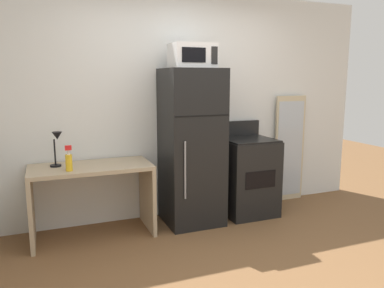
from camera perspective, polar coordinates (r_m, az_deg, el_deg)
name	(u,v)px	position (r m, az deg, el deg)	size (l,w,h in m)	color
ground_plane	(246,277)	(3.35, 8.15, -19.25)	(12.00, 12.00, 0.00)	brown
wall_back_white	(177,106)	(4.49, -2.25, 5.75)	(5.00, 0.10, 2.60)	silver
desk	(92,187)	(4.03, -14.92, -6.23)	(1.21, 0.59, 0.75)	tan
desk_lamp	(57,143)	(3.98, -19.78, 0.13)	(0.14, 0.12, 0.35)	black
spray_bottle	(69,161)	(3.78, -18.12, -2.44)	(0.06, 0.06, 0.25)	yellow
refrigerator	(192,147)	(4.21, -0.06, -0.50)	(0.62, 0.64, 1.73)	black
microwave	(192,56)	(4.12, 0.05, 13.18)	(0.46, 0.35, 0.26)	silver
oven_range	(247,176)	(4.61, 8.32, -4.76)	(0.61, 0.61, 1.10)	black
leaning_mirror	(289,149)	(5.18, 14.49, -0.68)	(0.44, 0.03, 1.40)	#C6B793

